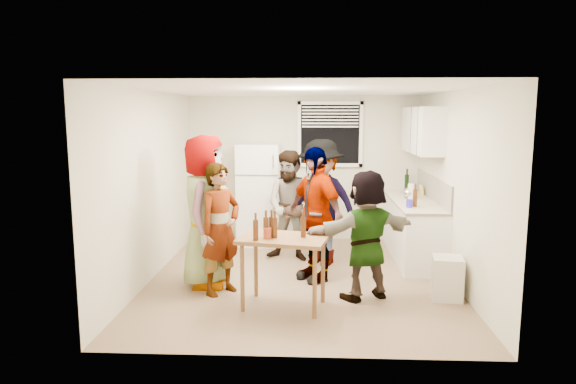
{
  "coord_description": "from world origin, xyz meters",
  "views": [
    {
      "loc": [
        0.14,
        -6.66,
        2.21
      ],
      "look_at": [
        -0.18,
        0.21,
        1.15
      ],
      "focal_mm": 32.0,
      "sensor_mm": 36.0,
      "label": 1
    }
  ],
  "objects_px": {
    "beer_bottle_counter": "(415,207)",
    "guest_stripe": "(222,292)",
    "wine_bottle": "(406,191)",
    "guest_orange": "(365,298)",
    "beer_bottle_table": "(303,237)",
    "guest_back_right": "(321,264)",
    "refrigerator": "(259,194)",
    "guest_black": "(314,279)",
    "guest_grey": "(207,284)",
    "kettle": "(409,198)",
    "blue_cup": "(409,208)",
    "serving_table": "(284,306)",
    "trash_bin": "(447,279)",
    "guest_back_left": "(292,259)",
    "red_cup": "(268,238)"
  },
  "relations": [
    {
      "from": "guest_back_left",
      "to": "guest_back_right",
      "type": "height_order",
      "value": "guest_back_right"
    },
    {
      "from": "trash_bin",
      "to": "refrigerator",
      "type": "bearing_deg",
      "value": 134.67
    },
    {
      "from": "guest_stripe",
      "to": "beer_bottle_table",
      "type": "bearing_deg",
      "value": -73.02
    },
    {
      "from": "kettle",
      "to": "blue_cup",
      "type": "xyz_separation_m",
      "value": [
        -0.14,
        -0.8,
        0.0
      ]
    },
    {
      "from": "beer_bottle_counter",
      "to": "guest_stripe",
      "type": "distance_m",
      "value": 2.95
    },
    {
      "from": "serving_table",
      "to": "wine_bottle",
      "type": "bearing_deg",
      "value": 57.78
    },
    {
      "from": "beer_bottle_counter",
      "to": "guest_black",
      "type": "distance_m",
      "value": 1.77
    },
    {
      "from": "kettle",
      "to": "beer_bottle_counter",
      "type": "distance_m",
      "value": 0.73
    },
    {
      "from": "refrigerator",
      "to": "guest_back_right",
      "type": "distance_m",
      "value": 1.78
    },
    {
      "from": "blue_cup",
      "to": "serving_table",
      "type": "xyz_separation_m",
      "value": [
        -1.68,
        -1.5,
        -0.9
      ]
    },
    {
      "from": "beer_bottle_counter",
      "to": "guest_orange",
      "type": "distance_m",
      "value": 1.73
    },
    {
      "from": "kettle",
      "to": "guest_black",
      "type": "distance_m",
      "value": 2.15
    },
    {
      "from": "beer_bottle_counter",
      "to": "guest_grey",
      "type": "height_order",
      "value": "beer_bottle_counter"
    },
    {
      "from": "beer_bottle_table",
      "to": "trash_bin",
      "type": "bearing_deg",
      "value": 10.89
    },
    {
      "from": "wine_bottle",
      "to": "guest_orange",
      "type": "distance_m",
      "value": 3.02
    },
    {
      "from": "kettle",
      "to": "guest_back_left",
      "type": "height_order",
      "value": "kettle"
    },
    {
      "from": "beer_bottle_table",
      "to": "guest_back_right",
      "type": "height_order",
      "value": "beer_bottle_table"
    },
    {
      "from": "beer_bottle_counter",
      "to": "beer_bottle_table",
      "type": "distance_m",
      "value": 2.2
    },
    {
      "from": "beer_bottle_counter",
      "to": "guest_black",
      "type": "height_order",
      "value": "beer_bottle_counter"
    },
    {
      "from": "serving_table",
      "to": "guest_stripe",
      "type": "xyz_separation_m",
      "value": [
        -0.8,
        0.43,
        0.0
      ]
    },
    {
      "from": "red_cup",
      "to": "guest_black",
      "type": "height_order",
      "value": "red_cup"
    },
    {
      "from": "beer_bottle_table",
      "to": "guest_stripe",
      "type": "relative_size",
      "value": 0.14
    },
    {
      "from": "beer_bottle_counter",
      "to": "guest_black",
      "type": "relative_size",
      "value": 0.14
    },
    {
      "from": "serving_table",
      "to": "guest_black",
      "type": "bearing_deg",
      "value": 70.22
    },
    {
      "from": "trash_bin",
      "to": "guest_grey",
      "type": "distance_m",
      "value": 3.02
    },
    {
      "from": "refrigerator",
      "to": "trash_bin",
      "type": "relative_size",
      "value": 3.32
    },
    {
      "from": "refrigerator",
      "to": "serving_table",
      "type": "xyz_separation_m",
      "value": [
        0.58,
        -2.9,
        -0.85
      ]
    },
    {
      "from": "beer_bottle_table",
      "to": "guest_black",
      "type": "height_order",
      "value": "beer_bottle_table"
    },
    {
      "from": "blue_cup",
      "to": "beer_bottle_table",
      "type": "bearing_deg",
      "value": -134.59
    },
    {
      "from": "wine_bottle",
      "to": "guest_orange",
      "type": "xyz_separation_m",
      "value": [
        -0.96,
        -2.72,
        -0.9
      ]
    },
    {
      "from": "trash_bin",
      "to": "beer_bottle_table",
      "type": "bearing_deg",
      "value": -169.11
    },
    {
      "from": "kettle",
      "to": "guest_back_left",
      "type": "relative_size",
      "value": 0.14
    },
    {
      "from": "beer_bottle_counter",
      "to": "blue_cup",
      "type": "relative_size",
      "value": 2.08
    },
    {
      "from": "red_cup",
      "to": "guest_black",
      "type": "relative_size",
      "value": 0.07
    },
    {
      "from": "beer_bottle_counter",
      "to": "red_cup",
      "type": "height_order",
      "value": "beer_bottle_counter"
    },
    {
      "from": "guest_grey",
      "to": "guest_back_left",
      "type": "height_order",
      "value": "guest_back_left"
    },
    {
      "from": "refrigerator",
      "to": "wine_bottle",
      "type": "xyz_separation_m",
      "value": [
        2.5,
        0.15,
        0.05
      ]
    },
    {
      "from": "refrigerator",
      "to": "serving_table",
      "type": "relative_size",
      "value": 1.74
    },
    {
      "from": "beer_bottle_table",
      "to": "refrigerator",
      "type": "bearing_deg",
      "value": 105.52
    },
    {
      "from": "guest_orange",
      "to": "red_cup",
      "type": "bearing_deg",
      "value": -7.53
    },
    {
      "from": "kettle",
      "to": "blue_cup",
      "type": "bearing_deg",
      "value": -118.6
    },
    {
      "from": "beer_bottle_counter",
      "to": "refrigerator",
      "type": "bearing_deg",
      "value": 150.57
    },
    {
      "from": "kettle",
      "to": "wine_bottle",
      "type": "relative_size",
      "value": 0.84
    },
    {
      "from": "blue_cup",
      "to": "guest_back_right",
      "type": "height_order",
      "value": "blue_cup"
    },
    {
      "from": "refrigerator",
      "to": "beer_bottle_counter",
      "type": "bearing_deg",
      "value": -29.43
    },
    {
      "from": "guest_grey",
      "to": "beer_bottle_table",
      "type": "bearing_deg",
      "value": -116.02
    },
    {
      "from": "guest_orange",
      "to": "blue_cup",
      "type": "bearing_deg",
      "value": -148.15
    },
    {
      "from": "guest_back_right",
      "to": "guest_orange",
      "type": "distance_m",
      "value": 1.49
    },
    {
      "from": "refrigerator",
      "to": "guest_black",
      "type": "height_order",
      "value": "refrigerator"
    },
    {
      "from": "guest_stripe",
      "to": "guest_orange",
      "type": "relative_size",
      "value": 1.04
    }
  ]
}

